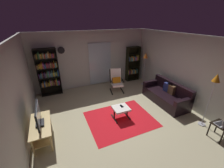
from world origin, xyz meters
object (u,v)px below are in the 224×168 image
object	(u,v)px
television	(38,116)
bookshelf_near_sofa	(132,64)
ottoman	(121,109)
wall_clock	(61,50)
floor_lamp_by_shelf	(145,59)
tv_stand	(42,129)
lounge_armchair	(116,80)
floor_lamp_by_sofa	(215,84)
cell_phone	(122,106)
tv_remote	(122,106)
leather_sofa	(166,95)
side_table	(221,128)
laptop	(224,124)
bookshelf_near_tv	(48,71)

from	to	relation	value
television	bookshelf_near_sofa	xyz separation A→B (m)	(4.45, 2.73, 0.08)
bookshelf_near_sofa	ottoman	bearing A→B (deg)	-126.76
ottoman	wall_clock	world-z (taller)	wall_clock
floor_lamp_by_shelf	tv_stand	bearing A→B (deg)	-157.17
lounge_armchair	floor_lamp_by_sofa	bearing A→B (deg)	-65.40
cell_phone	wall_clock	size ratio (longest dim) A/B	0.48
wall_clock	tv_remote	bearing A→B (deg)	-62.86
leather_sofa	wall_clock	distance (m)	4.68
tv_stand	ottoman	world-z (taller)	tv_stand
floor_lamp_by_sofa	side_table	distance (m)	1.20
tv_stand	television	xyz separation A→B (m)	(0.00, 0.01, 0.43)
cell_phone	ottoman	bearing A→B (deg)	-135.94
television	floor_lamp_by_sofa	bearing A→B (deg)	-16.52
bookshelf_near_sofa	side_table	world-z (taller)	bookshelf_near_sofa
floor_lamp_by_sofa	laptop	world-z (taller)	floor_lamp_by_sofa
television	side_table	size ratio (longest dim) A/B	1.88
leather_sofa	side_table	bearing A→B (deg)	-90.70
tv_remote	side_table	size ratio (longest dim) A/B	0.31
leather_sofa	ottoman	xyz separation A→B (m)	(-2.10, -0.18, 0.03)
tv_remote	wall_clock	distance (m)	3.48
bookshelf_near_tv	floor_lamp_by_shelf	world-z (taller)	bookshelf_near_tv
floor_lamp_by_shelf	wall_clock	bearing A→B (deg)	165.91
tv_remote	floor_lamp_by_sofa	size ratio (longest dim) A/B	0.08
ottoman	tv_remote	size ratio (longest dim) A/B	3.67
ottoman	tv_stand	bearing A→B (deg)	179.80
lounge_armchair	ottoman	size ratio (longest dim) A/B	1.93
tv_stand	floor_lamp_by_sofa	distance (m)	4.91
bookshelf_near_sofa	lounge_armchair	world-z (taller)	bookshelf_near_sofa
television	tv_remote	xyz separation A→B (m)	(2.46, 0.06, -0.37)
floor_lamp_by_sofa	side_table	size ratio (longest dim) A/B	3.68
television	laptop	bearing A→B (deg)	-23.79
tv_stand	ottoman	size ratio (longest dim) A/B	2.18
bookshelf_near_sofa	laptop	bearing A→B (deg)	-89.81
floor_lamp_by_shelf	tv_remote	bearing A→B (deg)	-139.43
bookshelf_near_sofa	side_table	size ratio (longest dim) A/B	3.80
bookshelf_near_tv	lounge_armchair	world-z (taller)	bookshelf_near_tv
lounge_armchair	ottoman	world-z (taller)	lounge_armchair
side_table	wall_clock	size ratio (longest dim) A/B	1.61
bookshelf_near_sofa	laptop	xyz separation A→B (m)	(0.02, -4.70, -0.34)
floor_lamp_by_sofa	bookshelf_near_sofa	bearing A→B (deg)	92.12
tv_stand	leather_sofa	distance (m)	4.50
lounge_armchair	cell_phone	size ratio (longest dim) A/B	7.30
television	laptop	distance (m)	4.89
laptop	cell_phone	bearing A→B (deg)	135.31
tv_stand	television	bearing A→B (deg)	79.24
cell_phone	wall_clock	bearing A→B (deg)	114.16
tv_stand	bookshelf_near_sofa	world-z (taller)	bookshelf_near_sofa
laptop	tv_remote	bearing A→B (deg)	134.68
tv_stand	side_table	distance (m)	4.87
tv_remote	laptop	bearing A→B (deg)	-57.37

